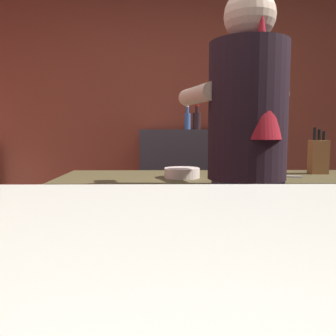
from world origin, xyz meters
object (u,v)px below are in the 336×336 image
(knife_block, at_px, (318,156))
(bottle_vinegar, at_px, (216,120))
(mixing_bowl, at_px, (182,173))
(chefs_knife, at_px, (279,176))
(bottle_olive_oil, at_px, (187,120))
(bottle_hot_sauce, at_px, (197,120))
(bartender, at_px, (247,161))

(knife_block, distance_m, bottle_vinegar, 1.27)
(knife_block, distance_m, mixing_bowl, 0.85)
(chefs_knife, bearing_deg, bottle_olive_oil, 119.71)
(chefs_knife, height_order, bottle_hot_sauce, bottle_hot_sauce)
(bartender, height_order, chefs_knife, bartender)
(bottle_vinegar, bearing_deg, bartender, -93.83)
(bartender, bearing_deg, chefs_knife, -50.33)
(bottle_hot_sauce, height_order, bottle_vinegar, bottle_vinegar)
(mixing_bowl, bearing_deg, bottle_olive_oil, 84.95)
(bartender, xyz_separation_m, chefs_knife, (0.28, 0.41, -0.12))
(mixing_bowl, xyz_separation_m, bottle_hot_sauce, (0.20, 1.32, 0.33))
(knife_block, distance_m, bottle_olive_oil, 1.33)
(knife_block, bearing_deg, mixing_bowl, -168.26)
(chefs_knife, relative_size, bottle_olive_oil, 1.14)
(bartender, distance_m, bottle_olive_oil, 1.68)
(mixing_bowl, xyz_separation_m, chefs_knife, (0.54, 0.02, -0.02))
(knife_block, height_order, mixing_bowl, knife_block)
(knife_block, height_order, bottle_hot_sauce, bottle_hot_sauce)
(bottle_vinegar, xyz_separation_m, bottle_olive_oil, (-0.27, -0.06, -0.01))
(bartender, height_order, bottle_vinegar, bartender)
(knife_block, xyz_separation_m, bottle_olive_oil, (-0.71, 1.10, 0.25))
(mixing_bowl, relative_size, bottle_olive_oil, 0.93)
(knife_block, bearing_deg, bottle_olive_oil, 122.91)
(bartender, xyz_separation_m, mixing_bowl, (-0.27, 0.39, -0.10))
(mixing_bowl, relative_size, bottle_hot_sauce, 0.88)
(mixing_bowl, relative_size, bottle_vinegar, 0.85)
(bottle_hot_sauce, bearing_deg, bottle_olive_oil, -154.39)
(bottle_vinegar, height_order, bottle_olive_oil, bottle_vinegar)
(bartender, distance_m, knife_block, 0.79)
(chefs_knife, height_order, bottle_olive_oil, bottle_olive_oil)
(bartender, height_order, bottle_olive_oil, bartender)
(bartender, distance_m, bottle_hot_sauce, 1.72)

